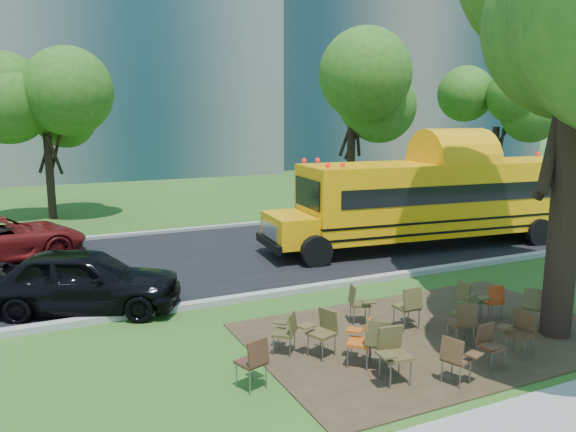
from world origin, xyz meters
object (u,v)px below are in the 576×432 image
chair_6 (520,329)px  chair_11 (466,309)px  chair_13 (494,298)px  black_car (83,280)px  chair_2 (363,338)px  chair_14 (457,356)px  chair_9 (322,328)px  chair_5 (489,342)px  chair_10 (358,300)px  chair_3 (392,350)px  chair_4 (464,319)px  chair_15 (410,303)px  school_bus (448,197)px  chair_12 (469,298)px  chair_8 (287,329)px  chair_0 (254,358)px  chair_1 (380,339)px  chair_7 (536,304)px

chair_6 → chair_11: bearing=-13.2°
chair_13 → black_car: size_ratio=0.19×
chair_2 → chair_14: size_ratio=1.05×
chair_9 → black_car: size_ratio=0.21×
chair_5 → chair_10: chair_10 is taller
chair_3 → chair_4: (2.02, 0.60, -0.03)m
chair_15 → school_bus: bearing=45.1°
chair_4 → black_car: bearing=155.5°
chair_2 → chair_15: (1.73, 1.01, 0.03)m
black_car → chair_11: bearing=-101.6°
chair_5 → chair_11: 1.52m
chair_9 → chair_12: size_ratio=1.00×
chair_2 → chair_14: 1.54m
chair_8 → chair_14: chair_14 is taller
chair_2 → chair_8: bearing=86.8°
chair_5 → chair_13: size_ratio=0.98×
school_bus → black_car: school_bus is taller
chair_2 → chair_11: 2.62m
chair_0 → chair_12: chair_12 is taller
chair_2 → chair_1: bearing=-102.1°
chair_6 → chair_11: size_ratio=1.02×
chair_6 → school_bus: bearing=-51.3°
chair_7 → chair_8: chair_7 is taller
chair_3 → black_car: 6.90m
chair_3 → chair_11: (2.50, 1.06, -0.06)m
chair_6 → chair_12: size_ratio=0.97×
chair_12 → black_car: (-7.07, 4.03, 0.18)m
chair_5 → chair_10: bearing=-73.2°
chair_8 → chair_12: (4.05, -0.15, 0.04)m
school_bus → chair_5: 9.35m
chair_0 → chair_7: (5.92, -0.11, 0.03)m
chair_6 → chair_10: (-1.73, 2.54, -0.01)m
chair_9 → black_car: 5.52m
chair_4 → chair_5: bearing=-91.6°
chair_4 → black_car: 7.86m
chair_2 → chair_15: bearing=-16.9°
chair_2 → chair_11: size_ratio=1.04×
chair_10 → chair_0: bearing=-41.9°
chair_4 → chair_11: chair_4 is taller
chair_4 → chair_14: chair_4 is taller
chair_5 → chair_3: bearing=-10.3°
chair_11 → chair_12: bearing=20.8°
chair_5 → black_car: 8.26m
chair_10 → chair_13: 2.84m
chair_7 → chair_11: 1.44m
chair_10 → chair_4: bearing=50.7°
chair_7 → chair_14: size_ratio=1.09×
chair_7 → chair_13: size_ratio=1.13×
chair_1 → chair_10: chair_1 is taller
chair_15 → black_car: 6.89m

